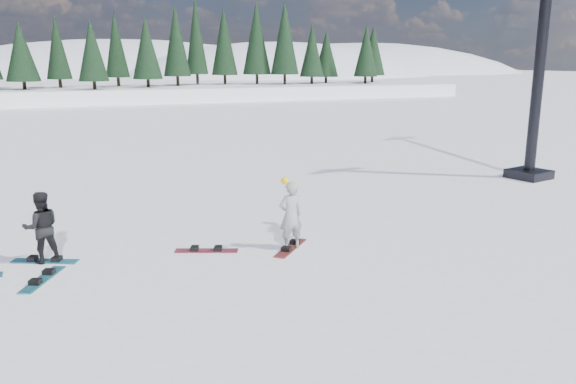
% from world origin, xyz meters
% --- Properties ---
extents(ground, '(420.00, 420.00, 0.00)m').
position_xyz_m(ground, '(0.00, 0.00, 0.00)').
color(ground, white).
rests_on(ground, ground).
extents(alpine_backdrop, '(412.50, 227.00, 53.20)m').
position_xyz_m(alpine_backdrop, '(-11.72, 189.16, -13.97)').
color(alpine_backdrop, white).
rests_on(alpine_backdrop, ground).
extents(lift_tower, '(2.46, 1.58, 8.94)m').
position_xyz_m(lift_tower, '(13.38, 3.86, 3.64)').
color(lift_tower, black).
rests_on(lift_tower, ground).
extents(snowboarder_woman, '(0.64, 0.45, 1.82)m').
position_xyz_m(snowboarder_woman, '(1.60, -0.38, 0.85)').
color(snowboarder_woman, '#A6A7AB').
rests_on(snowboarder_woman, ground).
extents(snowboarder_man, '(0.85, 0.69, 1.63)m').
position_xyz_m(snowboarder_man, '(-3.92, 0.88, 0.82)').
color(snowboarder_man, black).
rests_on(snowboarder_man, ground).
extents(snowboard_woman, '(1.24, 1.28, 0.03)m').
position_xyz_m(snowboard_woman, '(1.60, -0.38, 0.01)').
color(snowboard_woman, maroon).
rests_on(snowboard_woman, ground).
extents(snowboard_man, '(1.48, 0.89, 0.03)m').
position_xyz_m(snowboard_man, '(-3.92, 0.88, 0.01)').
color(snowboard_man, teal).
rests_on(snowboard_man, ground).
extents(snowboard_loose_b, '(1.49, 0.83, 0.03)m').
position_xyz_m(snowboard_loose_b, '(-0.34, 0.19, 0.01)').
color(snowboard_loose_b, '#9E223A').
rests_on(snowboard_loose_b, ground).
extents(snowboard_loose_a, '(0.92, 1.47, 0.03)m').
position_xyz_m(snowboard_loose_a, '(-3.95, -0.29, 0.01)').
color(snowboard_loose_a, '#177581').
rests_on(snowboard_loose_a, ground).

